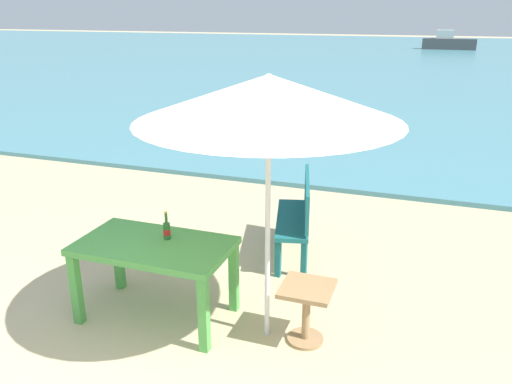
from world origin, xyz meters
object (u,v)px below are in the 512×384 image
(side_table_wood, at_px, (306,305))
(bench_teal_center, at_px, (299,212))
(beer_bottle_amber, at_px, (167,229))
(swimmer_person, at_px, (259,131))
(picnic_table_green, at_px, (155,254))
(boat_barge, at_px, (448,42))
(patio_umbrella, at_px, (269,98))

(side_table_wood, height_order, bench_teal_center, bench_teal_center)
(beer_bottle_amber, xyz_separation_m, swimmer_person, (-1.43, 6.71, -0.61))
(picnic_table_green, bearing_deg, side_table_wood, 3.33)
(picnic_table_green, height_order, boat_barge, boat_barge)
(picnic_table_green, xyz_separation_m, beer_bottle_amber, (0.07, 0.12, 0.20))
(picnic_table_green, height_order, patio_umbrella, patio_umbrella)
(patio_umbrella, height_order, boat_barge, patio_umbrella)
(bench_teal_center, bearing_deg, side_table_wood, -72.57)
(beer_bottle_amber, relative_size, bench_teal_center, 0.21)
(bench_teal_center, bearing_deg, boat_barge, 87.33)
(bench_teal_center, distance_m, swimmer_person, 5.63)
(patio_umbrella, relative_size, bench_teal_center, 1.84)
(side_table_wood, bearing_deg, boat_barge, 88.24)
(side_table_wood, bearing_deg, swimmer_person, 112.34)
(beer_bottle_amber, xyz_separation_m, bench_teal_center, (0.84, 1.57, -0.31))
(beer_bottle_amber, xyz_separation_m, boat_barge, (2.47, 36.45, -0.30))
(side_table_wood, distance_m, bench_teal_center, 1.70)
(side_table_wood, height_order, swimmer_person, side_table_wood)
(picnic_table_green, distance_m, bench_teal_center, 1.93)
(picnic_table_green, bearing_deg, boat_barge, 86.03)
(bench_teal_center, height_order, swimmer_person, bench_teal_center)
(beer_bottle_amber, bearing_deg, patio_umbrella, -4.17)
(bench_teal_center, bearing_deg, picnic_table_green, -118.15)
(bench_teal_center, bearing_deg, swimmer_person, 113.82)
(beer_bottle_amber, height_order, swimmer_person, beer_bottle_amber)
(bench_teal_center, relative_size, swimmer_person, 3.05)
(patio_umbrella, xyz_separation_m, bench_teal_center, (-0.16, 1.65, -1.58))
(patio_umbrella, xyz_separation_m, boat_barge, (1.47, 36.52, -1.57))
(swimmer_person, relative_size, boat_barge, 0.11)
(beer_bottle_amber, distance_m, bench_teal_center, 1.81)
(beer_bottle_amber, height_order, side_table_wood, beer_bottle_amber)
(picnic_table_green, bearing_deg, bench_teal_center, 61.85)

